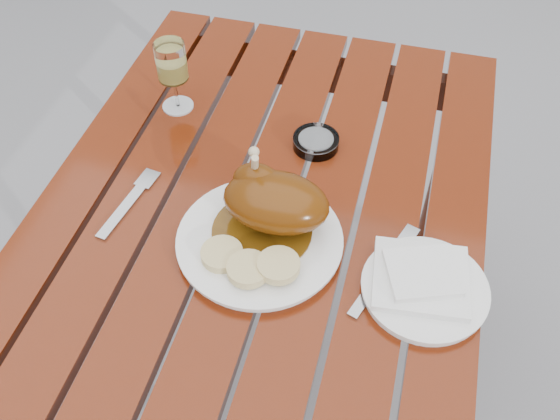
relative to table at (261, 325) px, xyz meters
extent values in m
plane|color=slate|center=(0.00, 0.00, -0.38)|extent=(60.00, 60.00, 0.00)
cube|color=maroon|center=(0.00, 0.00, 0.00)|extent=(0.80, 1.20, 0.75)
cylinder|color=white|center=(0.02, -0.06, 0.38)|extent=(0.34, 0.34, 0.02)
cylinder|color=#533109|center=(0.02, -0.05, 0.40)|extent=(0.17, 0.17, 0.00)
ellipsoid|color=#6F3708|center=(0.04, -0.02, 0.44)|extent=(0.18, 0.12, 0.09)
ellipsoid|color=#6F3708|center=(0.00, 0.01, 0.46)|extent=(0.09, 0.06, 0.07)
cylinder|color=#C6B28C|center=(0.00, 0.01, 0.48)|extent=(0.03, 0.04, 0.10)
cylinder|color=beige|center=(-0.02, -0.12, 0.40)|extent=(0.07, 0.07, 0.02)
cylinder|color=beige|center=(0.03, -0.14, 0.41)|extent=(0.07, 0.07, 0.02)
cylinder|color=beige|center=(0.07, -0.12, 0.41)|extent=(0.07, 0.07, 0.02)
cylinder|color=#D6CB61|center=(-0.25, 0.25, 0.45)|extent=(0.08, 0.08, 0.15)
cylinder|color=white|center=(0.31, -0.09, 0.38)|extent=(0.23, 0.23, 0.02)
cube|color=white|center=(0.30, -0.08, 0.40)|extent=(0.17, 0.16, 0.01)
cylinder|color=#B2B7BC|center=(0.06, 0.20, 0.39)|extent=(0.12, 0.12, 0.02)
cube|color=gray|center=(-0.23, -0.04, 0.38)|extent=(0.04, 0.17, 0.01)
cube|color=gray|center=(0.23, -0.08, 0.38)|extent=(0.08, 0.18, 0.01)
camera|label=1|loc=(0.23, -0.69, 1.22)|focal=40.00mm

